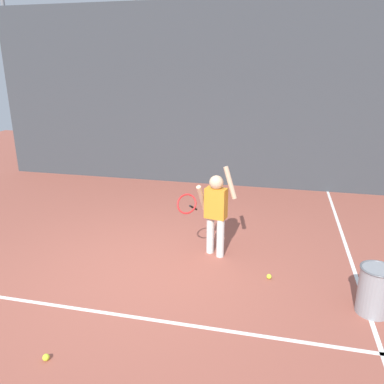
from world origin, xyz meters
TOP-DOWN VIEW (x-y plane):
  - ground_plane at (0.00, 0.00)m, footprint 20.00×20.00m
  - court_line_baseline at (0.00, -1.02)m, footprint 9.00×0.05m
  - court_line_sideline at (2.75, 1.00)m, footprint 0.05×9.00m
  - back_fence_windscreen at (0.00, 4.19)m, footprint 10.09×0.08m
  - fence_post_0 at (-4.89, 4.25)m, footprint 0.09×0.09m
  - fence_post_1 at (-1.63, 4.25)m, footprint 0.09×0.09m
  - fence_post_2 at (1.63, 4.25)m, footprint 0.09×0.09m
  - tennis_player at (0.81, 0.65)m, footprint 0.80×0.57m
  - ball_hopper at (2.78, -0.33)m, footprint 0.38×0.38m
  - tennis_ball_2 at (-0.37, -1.82)m, footprint 0.07×0.07m
  - tennis_ball_4 at (1.63, 0.14)m, footprint 0.07×0.07m

SIDE VIEW (x-z plane):
  - ground_plane at x=0.00m, z-range 0.00..0.00m
  - court_line_baseline at x=0.00m, z-range 0.00..0.00m
  - court_line_sideline at x=2.75m, z-range 0.00..0.00m
  - tennis_ball_2 at x=-0.37m, z-range 0.00..0.07m
  - tennis_ball_4 at x=1.63m, z-range 0.00..0.07m
  - ball_hopper at x=2.78m, z-range 0.01..0.57m
  - tennis_player at x=0.81m, z-range 0.05..1.40m
  - back_fence_windscreen at x=0.00m, z-range 0.00..3.97m
  - fence_post_0 at x=-4.89m, z-range 0.00..4.12m
  - fence_post_1 at x=-1.63m, z-range 0.00..4.12m
  - fence_post_2 at x=1.63m, z-range 0.00..4.12m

